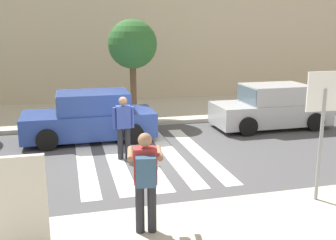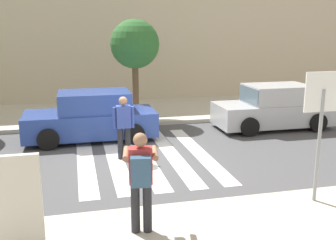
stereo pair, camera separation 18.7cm
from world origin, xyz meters
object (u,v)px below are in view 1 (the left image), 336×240
(stop_sign, at_px, (323,108))
(parked_car_silver, at_px, (272,108))
(photographer_with_backpack, at_px, (146,175))
(advertising_board, at_px, (8,210))
(pedestrian_crossing, at_px, (124,124))
(parked_car_blue, at_px, (90,118))
(street_tree_center, at_px, (132,45))

(stop_sign, xyz_separation_m, parked_car_silver, (2.33, 6.02, -1.29))
(photographer_with_backpack, xyz_separation_m, advertising_board, (-2.07, -0.28, -0.23))
(stop_sign, height_order, advertising_board, stop_sign)
(stop_sign, xyz_separation_m, photographer_with_backpack, (-3.56, -0.45, -0.84))
(parked_car_silver, bearing_deg, advertising_board, -139.70)
(pedestrian_crossing, bearing_deg, parked_car_blue, 108.95)
(advertising_board, bearing_deg, parked_car_silver, 40.30)
(parked_car_blue, bearing_deg, parked_car_silver, -0.00)
(stop_sign, xyz_separation_m, pedestrian_crossing, (-3.30, 3.84, -1.04))
(pedestrian_crossing, relative_size, advertising_board, 1.08)
(stop_sign, bearing_deg, street_tree_center, 105.31)
(stop_sign, distance_m, parked_car_blue, 7.37)
(photographer_with_backpack, xyz_separation_m, pedestrian_crossing, (0.26, 4.30, -0.19))
(pedestrian_crossing, distance_m, advertising_board, 5.13)
(parked_car_silver, height_order, street_tree_center, street_tree_center)
(parked_car_blue, bearing_deg, photographer_with_backpack, -85.69)
(stop_sign, height_order, photographer_with_backpack, stop_sign)
(advertising_board, bearing_deg, photographer_with_backpack, 7.62)
(parked_car_blue, distance_m, advertising_board, 6.94)
(parked_car_silver, xyz_separation_m, advertising_board, (-7.96, -6.75, 0.21))
(pedestrian_crossing, xyz_separation_m, advertising_board, (-2.33, -4.57, -0.03))
(stop_sign, xyz_separation_m, parked_car_blue, (-4.05, 6.02, -1.29))
(parked_car_blue, height_order, advertising_board, advertising_board)
(stop_sign, relative_size, advertising_board, 1.60)
(parked_car_silver, bearing_deg, parked_car_blue, 180.00)
(pedestrian_crossing, bearing_deg, photographer_with_backpack, -93.46)
(photographer_with_backpack, height_order, advertising_board, photographer_with_backpack)
(parked_car_blue, bearing_deg, stop_sign, -56.09)
(pedestrian_crossing, xyz_separation_m, parked_car_silver, (5.63, 2.18, -0.25))
(photographer_with_backpack, bearing_deg, pedestrian_crossing, 86.54)
(street_tree_center, height_order, advertising_board, street_tree_center)
(stop_sign, bearing_deg, pedestrian_crossing, 130.65)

